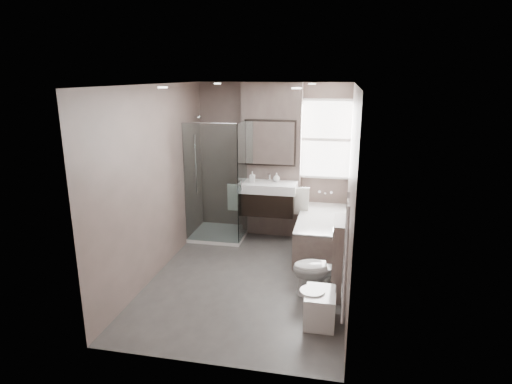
% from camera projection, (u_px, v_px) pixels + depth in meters
% --- Properties ---
extents(room, '(2.70, 3.90, 2.70)m').
position_uv_depth(room, '(249.00, 187.00, 5.60)').
color(room, '#44413E').
rests_on(room, ground).
extents(vanity_pier, '(1.00, 0.25, 2.60)m').
position_uv_depth(vanity_pier, '(272.00, 161.00, 7.28)').
color(vanity_pier, '#675751').
rests_on(vanity_pier, ground).
extents(vanity, '(0.95, 0.47, 0.66)m').
position_uv_depth(vanity, '(268.00, 198.00, 7.10)').
color(vanity, black).
rests_on(vanity, vanity_pier).
extents(mirror_cabinet, '(0.86, 0.08, 0.76)m').
position_uv_depth(mirror_cabinet, '(270.00, 143.00, 7.04)').
color(mirror_cabinet, black).
rests_on(mirror_cabinet, vanity_pier).
extents(towel_left, '(0.24, 0.06, 0.44)m').
position_uv_depth(towel_left, '(235.00, 197.00, 7.19)').
color(towel_left, silver).
rests_on(towel_left, vanity_pier).
extents(towel_right, '(0.24, 0.06, 0.44)m').
position_uv_depth(towel_right, '(301.00, 201.00, 6.98)').
color(towel_right, silver).
rests_on(towel_right, vanity_pier).
extents(shower_enclosure, '(0.90, 0.90, 2.00)m').
position_uv_depth(shower_enclosure, '(223.00, 211.00, 7.24)').
color(shower_enclosure, white).
rests_on(shower_enclosure, ground).
extents(bathtub, '(0.75, 1.60, 0.57)m').
position_uv_depth(bathtub, '(322.00, 233.00, 6.73)').
color(bathtub, '#675751').
rests_on(bathtub, ground).
extents(window, '(0.98, 0.06, 1.33)m').
position_uv_depth(window, '(326.00, 139.00, 7.10)').
color(window, white).
rests_on(window, room).
extents(toilet, '(0.73, 0.50, 0.69)m').
position_uv_depth(toilet, '(320.00, 269.00, 5.41)').
color(toilet, white).
rests_on(toilet, ground).
extents(cistern_box, '(0.19, 0.55, 1.00)m').
position_uv_depth(cistern_box, '(340.00, 258.00, 5.35)').
color(cistern_box, '#675751').
rests_on(cistern_box, ground).
extents(bidet, '(0.41, 0.47, 0.49)m').
position_uv_depth(bidet, '(320.00, 307.00, 4.80)').
color(bidet, white).
rests_on(bidet, ground).
extents(towel_radiator, '(0.03, 0.49, 1.10)m').
position_uv_depth(towel_radiator, '(345.00, 256.00, 3.90)').
color(towel_radiator, silver).
rests_on(towel_radiator, room).
extents(soap_bottle_a, '(0.08, 0.08, 0.18)m').
position_uv_depth(soap_bottle_a, '(252.00, 177.00, 7.03)').
color(soap_bottle_a, white).
rests_on(soap_bottle_a, vanity).
extents(soap_bottle_b, '(0.11, 0.11, 0.15)m').
position_uv_depth(soap_bottle_b, '(276.00, 177.00, 7.08)').
color(soap_bottle_b, white).
rests_on(soap_bottle_b, vanity).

